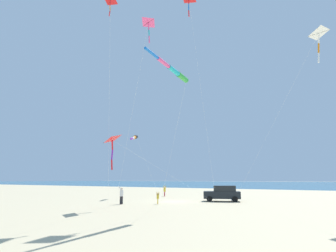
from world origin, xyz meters
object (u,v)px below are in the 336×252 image
(kite_windsock_teal_far_right, at_px, (134,137))
(kite_delta_striped_overhead, at_px, (112,139))
(kite_delta_long_streamer_left, at_px, (110,2))
(person_child_grey_jacket, at_px, (158,197))
(kite_delta_purple_drifting, at_px, (318,34))
(kite_windsock_checkered_midright, at_px, (174,71))
(person_child_green_jacket, at_px, (165,190))
(parked_car, at_px, (223,193))
(person_adult_flyer, at_px, (121,194))
(kite_delta_magenta_far_left, at_px, (148,23))
(cooler_box, at_px, (234,199))

(kite_windsock_teal_far_right, bearing_deg, kite_delta_striped_overhead, -148.99)
(kite_delta_long_streamer_left, bearing_deg, kite_delta_striped_overhead, 34.89)
(person_child_grey_jacket, bearing_deg, kite_delta_purple_drifting, -90.53)
(kite_windsock_checkered_midright, bearing_deg, kite_delta_striped_overhead, 89.16)
(person_child_green_jacket, relative_size, kite_delta_striped_overhead, 0.13)
(person_child_grey_jacket, bearing_deg, person_child_green_jacket, 28.72)
(person_child_green_jacket, height_order, kite_delta_long_streamer_left, kite_delta_long_streamer_left)
(kite_delta_purple_drifting, bearing_deg, parked_car, 58.53)
(kite_windsock_checkered_midright, bearing_deg, person_adult_flyer, 63.68)
(parked_car, height_order, kite_windsock_teal_far_right, kite_windsock_teal_far_right)
(person_child_grey_jacket, relative_size, kite_windsock_checkered_midright, 0.10)
(kite_delta_striped_overhead, height_order, kite_delta_magenta_far_left, kite_delta_magenta_far_left)
(kite_delta_long_streamer_left, height_order, kite_delta_purple_drifting, kite_delta_long_streamer_left)
(kite_delta_magenta_far_left, relative_size, kite_windsock_teal_far_right, 1.78)
(kite_delta_striped_overhead, distance_m, kite_delta_long_streamer_left, 11.91)
(person_adult_flyer, distance_m, kite_delta_striped_overhead, 7.28)
(kite_delta_purple_drifting, bearing_deg, person_adult_flyer, 95.79)
(kite_delta_striped_overhead, height_order, kite_windsock_teal_far_right, kite_windsock_teal_far_right)
(cooler_box, relative_size, kite_delta_purple_drifting, 0.04)
(parked_car, bearing_deg, kite_delta_magenta_far_left, 174.61)
(person_child_grey_jacket, xyz_separation_m, kite_delta_long_streamer_left, (-10.08, -1.63, 16.68))
(kite_delta_striped_overhead, bearing_deg, cooler_box, -20.99)
(kite_windsock_teal_far_right, bearing_deg, person_child_grey_jacket, -128.45)
(person_child_green_jacket, distance_m, kite_windsock_teal_far_right, 9.46)
(cooler_box, height_order, kite_windsock_teal_far_right, kite_windsock_teal_far_right)
(person_child_grey_jacket, height_order, kite_delta_striped_overhead, kite_delta_striped_overhead)
(kite_delta_striped_overhead, bearing_deg, kite_windsock_teal_far_right, 31.01)
(kite_delta_striped_overhead, relative_size, kite_windsock_teal_far_right, 1.38)
(person_child_green_jacket, bearing_deg, parked_car, -111.99)
(person_child_green_jacket, distance_m, person_child_grey_jacket, 13.10)
(parked_car, bearing_deg, kite_delta_purple_drifting, -121.47)
(person_adult_flyer, distance_m, kite_windsock_checkered_midright, 14.60)
(kite_delta_purple_drifting, bearing_deg, person_child_grey_jacket, 89.47)
(cooler_box, relative_size, kite_delta_magenta_far_left, 0.04)
(kite_windsock_checkered_midright, height_order, kite_delta_purple_drifting, kite_delta_purple_drifting)
(parked_car, distance_m, kite_windsock_teal_far_right, 15.93)
(kite_windsock_teal_far_right, relative_size, kite_delta_purple_drifting, 0.62)
(person_child_grey_jacket, distance_m, kite_delta_striped_overhead, 8.67)
(person_child_grey_jacket, bearing_deg, person_adult_flyer, 123.47)
(person_child_grey_jacket, bearing_deg, cooler_box, -29.74)
(kite_delta_striped_overhead, xyz_separation_m, kite_delta_long_streamer_left, (-3.47, -2.42, 11.13))
(person_adult_flyer, bearing_deg, kite_windsock_teal_far_right, 31.97)
(cooler_box, bearing_deg, person_child_grey_jacket, 150.26)
(cooler_box, bearing_deg, parked_car, 165.25)
(person_child_green_jacket, xyz_separation_m, kite_delta_magenta_far_left, (-18.47, -9.69, 15.58))
(person_child_green_jacket, bearing_deg, person_child_grey_jacket, -151.28)
(kite_delta_magenta_far_left, bearing_deg, person_child_grey_jacket, 25.90)
(kite_windsock_checkered_midright, relative_size, kite_delta_long_streamer_left, 0.69)
(kite_delta_magenta_far_left, xyz_separation_m, kite_delta_long_streamer_left, (-3.09, 1.76, 0.89))
(parked_car, xyz_separation_m, kite_windsock_teal_far_right, (0.20, 13.83, 7.91))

